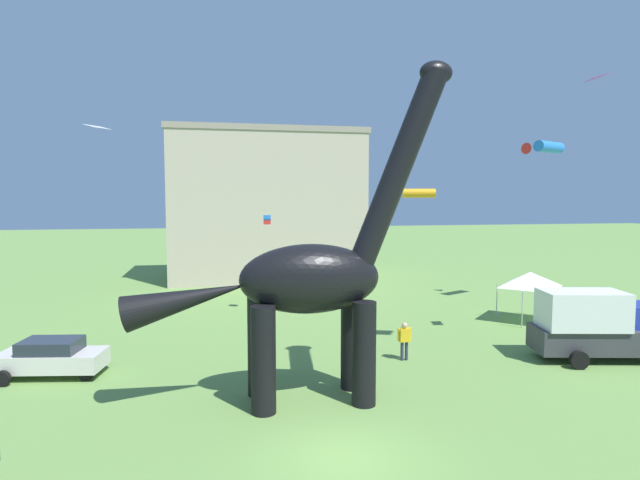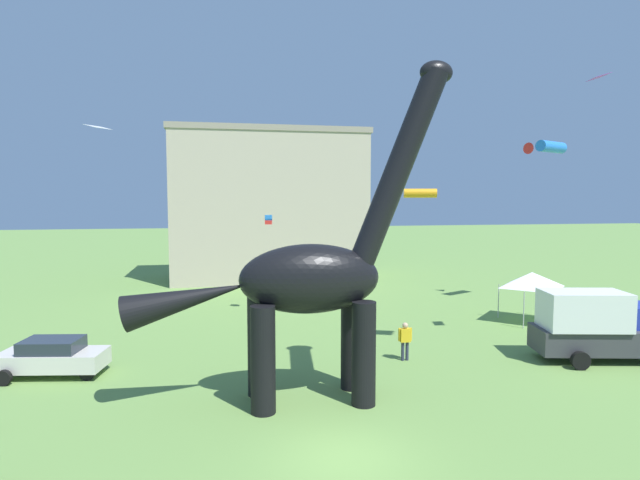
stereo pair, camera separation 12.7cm
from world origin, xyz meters
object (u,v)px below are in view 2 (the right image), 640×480
(kite_far_right, at_px, (599,77))
(kite_mid_left, at_px, (547,147))
(parked_box_truck, at_px, (596,325))
(kite_far_left, at_px, (420,193))
(parked_sedan_left, at_px, (52,357))
(kite_near_high, at_px, (98,127))
(dinosaur_sculpture, at_px, (308,279))
(kite_trailing, at_px, (269,220))
(person_watching_child, at_px, (405,337))
(festival_canopy_tent, at_px, (532,280))

(kite_far_right, bearing_deg, kite_mid_left, 65.64)
(parked_box_truck, distance_m, kite_far_left, 11.78)
(parked_sedan_left, distance_m, kite_near_high, 9.69)
(dinosaur_sculpture, xyz_separation_m, parked_sedan_left, (-10.01, 4.65, -3.68))
(kite_mid_left, bearing_deg, kite_trailing, 177.28)
(person_watching_child, relative_size, kite_far_left, 0.89)
(parked_box_truck, distance_m, kite_far_right, 11.27)
(parked_box_truck, height_order, kite_far_left, kite_far_left)
(kite_far_right, relative_size, kite_trailing, 1.90)
(dinosaur_sculpture, height_order, parked_box_truck, dinosaur_sculpture)
(festival_canopy_tent, relative_size, kite_near_high, 2.88)
(kite_far_right, xyz_separation_m, kite_far_left, (-5.34, 7.89, -5.20))
(festival_canopy_tent, bearing_deg, kite_near_high, -167.75)
(parked_sedan_left, relative_size, festival_canopy_tent, 1.41)
(kite_far_right, bearing_deg, kite_trailing, 140.95)
(dinosaur_sculpture, xyz_separation_m, kite_trailing, (-0.04, 14.27, 1.56))
(dinosaur_sculpture, height_order, kite_near_high, dinosaur_sculpture)
(kite_mid_left, xyz_separation_m, kite_near_high, (-26.53, -9.10, -0.58))
(festival_canopy_tent, xyz_separation_m, kite_near_high, (-23.00, -4.99, 7.70))
(festival_canopy_tent, distance_m, kite_far_right, 12.19)
(kite_trailing, height_order, kite_far_left, kite_far_left)
(person_watching_child, xyz_separation_m, kite_near_high, (-12.97, 0.57, 9.18))
(kite_far_right, bearing_deg, parked_sedan_left, 175.90)
(person_watching_child, relative_size, kite_mid_left, 0.64)
(person_watching_child, distance_m, kite_near_high, 15.90)
(dinosaur_sculpture, distance_m, parked_box_truck, 14.09)
(kite_mid_left, xyz_separation_m, kite_trailing, (-18.71, 0.89, -4.77))
(person_watching_child, xyz_separation_m, kite_mid_left, (13.57, 9.67, 9.76))
(person_watching_child, distance_m, kite_trailing, 12.76)
(parked_box_truck, height_order, kite_trailing, kite_trailing)
(festival_canopy_tent, bearing_deg, kite_far_left, 166.69)
(dinosaur_sculpture, relative_size, kite_far_left, 6.28)
(kite_mid_left, distance_m, kite_far_left, 10.86)
(dinosaur_sculpture, relative_size, kite_mid_left, 4.53)
(person_watching_child, distance_m, kite_far_right, 14.78)
(kite_far_right, xyz_separation_m, kite_near_high, (-21.80, 1.35, -2.64))
(parked_sedan_left, bearing_deg, kite_far_left, 28.12)
(dinosaur_sculpture, distance_m, kite_far_left, 14.19)
(kite_far_right, bearing_deg, dinosaur_sculpture, -168.13)
(parked_sedan_left, relative_size, kite_trailing, 7.64)
(kite_near_high, bearing_deg, kite_far_left, 21.68)
(parked_box_truck, distance_m, kite_trailing, 18.86)
(person_watching_child, height_order, festival_canopy_tent, festival_canopy_tent)
(kite_mid_left, relative_size, kite_far_right, 2.49)
(parked_box_truck, bearing_deg, parked_sedan_left, -174.02)
(dinosaur_sculpture, xyz_separation_m, kite_near_high, (-7.86, 4.28, 5.76))
(dinosaur_sculpture, xyz_separation_m, kite_mid_left, (18.68, 13.38, 6.33))
(kite_mid_left, height_order, kite_near_high, kite_mid_left)
(kite_trailing, bearing_deg, parked_box_truck, -41.76)
(parked_box_truck, bearing_deg, kite_near_high, -173.69)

